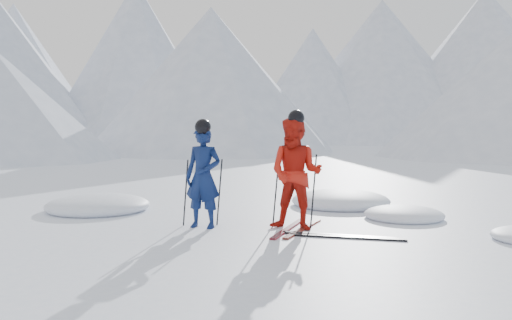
{
  "coord_description": "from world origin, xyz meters",
  "views": [
    {
      "loc": [
        -1.87,
        -8.09,
        1.64
      ],
      "look_at": [
        -1.7,
        0.5,
        1.1
      ],
      "focal_mm": 38.0,
      "sensor_mm": 36.0,
      "label": 1
    }
  ],
  "objects": [
    {
      "name": "ground",
      "position": [
        0.0,
        0.0,
        0.0
      ],
      "size": [
        160.0,
        160.0,
        0.0
      ],
      "primitive_type": "plane",
      "color": "white",
      "rests_on": "ground"
    },
    {
      "name": "mountain_range",
      "position": [
        5.71,
        35.31,
        6.72
      ],
      "size": [
        106.15,
        62.94,
        15.53
      ],
      "color": "#B2BCD1",
      "rests_on": "ground"
    },
    {
      "name": "skier_blue",
      "position": [
        -2.55,
        0.59,
        0.82
      ],
      "size": [
        0.7,
        0.58,
        1.65
      ],
      "primitive_type": "imported",
      "rotation": [
        0.0,
        0.0,
        -0.36
      ],
      "color": "#0C1B49",
      "rests_on": "ground"
    },
    {
      "name": "skier_red",
      "position": [
        -1.08,
        0.39,
        0.89
      ],
      "size": [
        1.06,
        0.95,
        1.78
      ],
      "primitive_type": "imported",
      "rotation": [
        0.0,
        0.0,
        -0.39
      ],
      "color": "red",
      "rests_on": "ground"
    },
    {
      "name": "pole_blue_left",
      "position": [
        -2.85,
        0.74,
        0.55
      ],
      "size": [
        0.11,
        0.08,
        1.1
      ],
      "primitive_type": "cylinder",
      "rotation": [
        0.05,
        0.08,
        0.0
      ],
      "color": "black",
      "rests_on": "ground"
    },
    {
      "name": "pole_blue_right",
      "position": [
        -2.3,
        0.84,
        0.55
      ],
      "size": [
        0.11,
        0.07,
        1.1
      ],
      "primitive_type": "cylinder",
      "rotation": [
        -0.04,
        0.08,
        0.0
      ],
      "color": "black",
      "rests_on": "ground"
    },
    {
      "name": "pole_red_left",
      "position": [
        -1.38,
        0.64,
        0.59
      ],
      "size": [
        0.12,
        0.09,
        1.19
      ],
      "primitive_type": "cylinder",
      "rotation": [
        0.06,
        0.08,
        0.0
      ],
      "color": "black",
      "rests_on": "ground"
    },
    {
      "name": "pole_red_right",
      "position": [
        -0.78,
        0.54,
        0.59
      ],
      "size": [
        0.12,
        0.08,
        1.19
      ],
      "primitive_type": "cylinder",
      "rotation": [
        -0.05,
        0.08,
        0.0
      ],
      "color": "black",
      "rests_on": "ground"
    },
    {
      "name": "ski_worn_left",
      "position": [
        -1.2,
        0.39,
        0.01
      ],
      "size": [
        0.67,
        1.63,
        0.03
      ],
      "primitive_type": "cube",
      "rotation": [
        0.0,
        0.0,
        -0.35
      ],
      "color": "black",
      "rests_on": "ground"
    },
    {
      "name": "ski_worn_right",
      "position": [
        -0.96,
        0.39,
        0.01
      ],
      "size": [
        0.78,
        1.59,
        0.03
      ],
      "primitive_type": "cube",
      "rotation": [
        0.0,
        0.0,
        -0.42
      ],
      "color": "black",
      "rests_on": "ground"
    },
    {
      "name": "ski_loose_a",
      "position": [
        -0.49,
        -0.15,
        0.01
      ],
      "size": [
        1.65,
        0.59,
        0.03
      ],
      "primitive_type": "cube",
      "rotation": [
        0.0,
        0.0,
        1.27
      ],
      "color": "black",
      "rests_on": "ground"
    },
    {
      "name": "ski_loose_b",
      "position": [
        -0.39,
        -0.3,
        0.01
      ],
      "size": [
        1.66,
        0.53,
        0.03
      ],
      "primitive_type": "cube",
      "rotation": [
        0.0,
        0.0,
        1.31
      ],
      "color": "black",
      "rests_on": "ground"
    },
    {
      "name": "snow_lumps",
      "position": [
        -1.48,
        2.25,
        0.0
      ],
      "size": [
        8.59,
        5.05,
        0.44
      ],
      "color": "white",
      "rests_on": "ground"
    }
  ]
}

